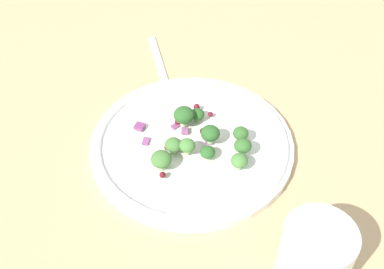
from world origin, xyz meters
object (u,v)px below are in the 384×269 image
(broccoli_floret_1, at_px, (188,145))
(broccoli_floret_2, at_px, (239,161))
(water_glass, at_px, (315,256))
(plate, at_px, (192,144))
(broccoli_floret_0, at_px, (184,115))
(fork, at_px, (162,73))

(broccoli_floret_1, xyz_separation_m, broccoli_floret_2, (-0.07, 0.01, -0.00))
(water_glass, bearing_deg, plate, -42.34)
(plate, relative_size, broccoli_floret_1, 12.82)
(plate, height_order, broccoli_floret_0, broccoli_floret_0)
(broccoli_floret_2, relative_size, water_glass, 0.26)
(broccoli_floret_0, distance_m, broccoli_floret_1, 0.05)
(broccoli_floret_1, height_order, water_glass, water_glass)
(fork, height_order, water_glass, water_glass)
(broccoli_floret_2, bearing_deg, broccoli_floret_0, -33.30)
(fork, xyz_separation_m, water_glass, (-0.26, 0.31, 0.04))
(broccoli_floret_2, height_order, fork, broccoli_floret_2)
(fork, bearing_deg, broccoli_floret_0, 119.41)
(plate, distance_m, broccoli_floret_1, 0.03)
(water_glass, bearing_deg, broccoli_floret_0, -43.82)
(plate, xyz_separation_m, fork, (0.09, -0.15, -0.01))
(broccoli_floret_0, relative_size, fork, 0.17)
(broccoli_floret_0, height_order, broccoli_floret_1, broccoli_floret_0)
(broccoli_floret_1, height_order, fork, broccoli_floret_1)
(broccoli_floret_0, bearing_deg, broccoli_floret_2, 146.70)
(broccoli_floret_0, bearing_deg, broccoli_floret_1, 109.87)
(plate, xyz_separation_m, water_glass, (-0.18, 0.16, 0.03))
(broccoli_floret_1, bearing_deg, broccoli_floret_0, -70.13)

